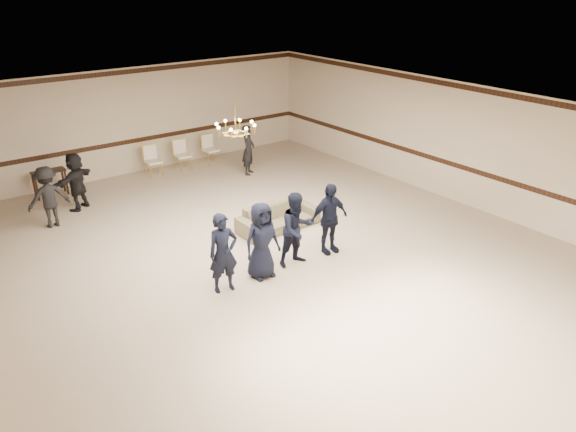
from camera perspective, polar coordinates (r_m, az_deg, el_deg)
name	(u,v)px	position (r m, az deg, el deg)	size (l,w,h in m)	color
room	(263,188)	(11.79, -2.60, 2.92)	(12.01, 14.01, 3.21)	tan
chair_rail	(134,141)	(17.90, -15.51, 7.41)	(12.00, 0.02, 0.14)	black
crown_molding	(126,72)	(17.46, -16.27, 13.96)	(12.00, 0.02, 0.14)	black
chandelier	(235,119)	(12.21, -5.42, 9.85)	(0.94, 0.94, 0.89)	gold
boy_a	(223,253)	(10.84, -6.64, -3.79)	(0.59, 0.39, 1.62)	black
boy_b	(262,241)	(11.26, -2.71, -2.53)	(0.79, 0.52, 1.62)	black
boy_c	(297,229)	(11.74, 0.90, -1.35)	(0.79, 0.61, 1.62)	black
boy_d	(329,219)	(12.26, 4.22, -0.26)	(0.95, 0.40, 1.62)	black
settee	(278,217)	(13.57, -1.01, -0.10)	(2.05, 0.80, 0.60)	#6E6649
adult_left	(48,197)	(14.71, -23.31, 1.80)	(0.99, 0.57, 1.54)	black
adult_mid	(76,181)	(15.55, -20.83, 3.34)	(1.43, 0.45, 1.54)	black
adult_right	(248,150)	(17.19, -4.07, 6.76)	(0.56, 0.37, 1.54)	black
banquet_chair_left	(153,161)	(17.53, -13.60, 5.46)	(0.46, 0.46, 0.94)	#F6E7CF
banquet_chair_mid	(183,155)	(17.93, -10.69, 6.12)	(0.46, 0.46, 0.94)	#F6E7CF
banquet_chair_right	(211,150)	(18.37, -7.91, 6.74)	(0.46, 0.46, 0.94)	#F6E7CF
console_table	(50,183)	(16.87, -23.13, 3.09)	(0.89, 0.38, 0.75)	black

